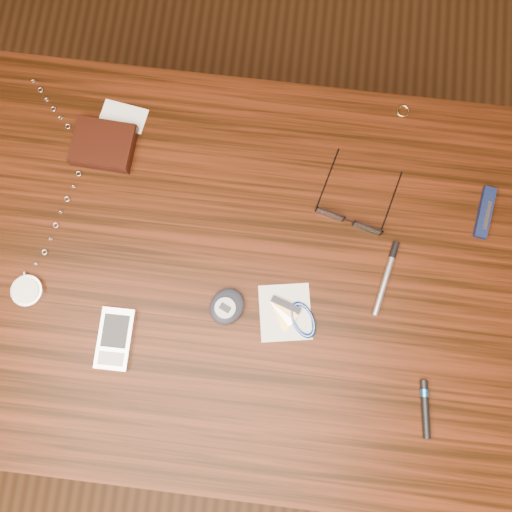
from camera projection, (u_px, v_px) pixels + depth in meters
The scene contains 12 objects.
ground at pixel (235, 307), 1.56m from camera, with size 3.80×3.80×0.00m, color #472814.
desk at pixel (221, 278), 0.93m from camera, with size 1.00×0.70×0.75m.
wallet_and_card at pixel (104, 144), 0.85m from camera, with size 0.12×0.13×0.02m.
eyeglasses at pixel (350, 217), 0.83m from camera, with size 0.14×0.15×0.03m.
gold_ring at pixel (403, 111), 0.87m from camera, with size 0.02×0.02×0.00m, color tan.
pocket_watch at pixel (30, 281), 0.81m from camera, with size 0.12×0.40×0.02m.
pda_phone at pixel (115, 339), 0.80m from camera, with size 0.05×0.10×0.01m.
pedometer at pixel (227, 307), 0.80m from camera, with size 0.07×0.08×0.03m.
notepad_keys at pixel (294, 316), 0.81m from camera, with size 0.11×0.11×0.01m.
pocket_knife at pixel (485, 213), 0.84m from camera, with size 0.03×0.09×0.01m.
silver_pen at pixel (387, 273), 0.82m from camera, with size 0.04×0.13×0.01m.
black_blue_pen at pixel (425, 407), 0.78m from camera, with size 0.02×0.09×0.01m.
Camera 1 is at (0.08, -0.12, 1.57)m, focal length 35.00 mm.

